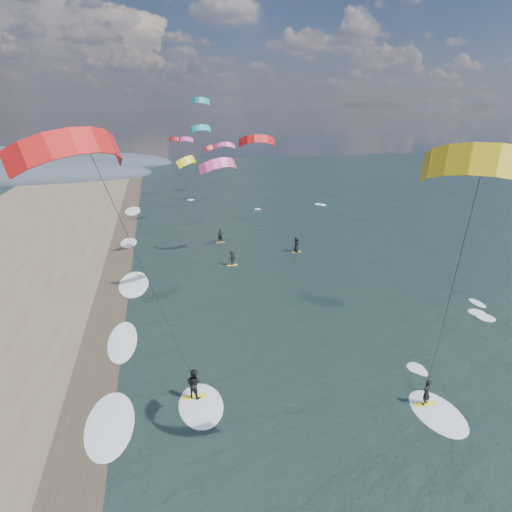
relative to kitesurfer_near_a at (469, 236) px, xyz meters
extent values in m
plane|color=black|center=(-4.03, 1.39, -11.96)|extent=(260.00, 260.00, 0.00)
cube|color=#382D23|center=(-16.03, 11.39, -11.96)|extent=(3.00, 240.00, 0.00)
ellipsoid|color=#3D4756|center=(-44.03, 101.39, -11.96)|extent=(64.00, 24.00, 10.00)
ellipsoid|color=#3D4756|center=(-26.03, 121.39, -11.96)|extent=(40.00, 18.00, 7.00)
cube|color=yellow|center=(3.15, 4.91, -11.94)|extent=(1.35, 0.41, 0.06)
imported|color=black|center=(3.15, 4.91, -11.07)|extent=(0.72, 0.63, 1.66)
ellipsoid|color=white|center=(3.45, 4.11, -11.96)|extent=(2.60, 4.20, 0.12)
cylinder|color=black|center=(1.15, 1.91, -3.85)|extent=(0.02, 0.02, 15.42)
cube|color=yellow|center=(-9.94, 8.65, -11.93)|extent=(1.48, 0.45, 0.07)
imported|color=black|center=(-9.94, 8.65, -10.96)|extent=(1.15, 1.12, 1.87)
ellipsoid|color=white|center=(-9.64, 7.85, -11.96)|extent=(2.60, 4.20, 0.12)
cylinder|color=black|center=(-11.69, 5.65, -3.58)|extent=(0.02, 0.02, 15.78)
cube|color=yellow|center=(-3.77, 30.36, -11.94)|extent=(1.10, 0.35, 0.05)
imported|color=black|center=(-3.77, 30.36, -11.11)|extent=(1.19, 0.99, 1.60)
cube|color=yellow|center=(4.50, 33.10, -11.94)|extent=(1.10, 0.35, 0.05)
imported|color=black|center=(4.50, 33.10, -11.01)|extent=(0.66, 0.93, 1.80)
cube|color=yellow|center=(-3.78, 38.89, -11.94)|extent=(1.10, 0.35, 0.05)
imported|color=black|center=(-3.78, 38.89, -11.09)|extent=(0.68, 0.53, 1.64)
ellipsoid|color=white|center=(-14.83, 7.39, -11.96)|extent=(2.40, 5.40, 0.11)
ellipsoid|color=white|center=(-14.83, 16.39, -11.96)|extent=(2.40, 5.40, 0.11)
ellipsoid|color=white|center=(-14.83, 27.39, -11.96)|extent=(2.40, 5.40, 0.11)
ellipsoid|color=white|center=(-14.83, 41.39, -11.96)|extent=(2.40, 5.40, 0.11)
ellipsoid|color=white|center=(-14.83, 59.39, -11.96)|extent=(2.40, 5.40, 0.11)
camera|label=1|loc=(-11.18, -13.03, 4.59)|focal=30.00mm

